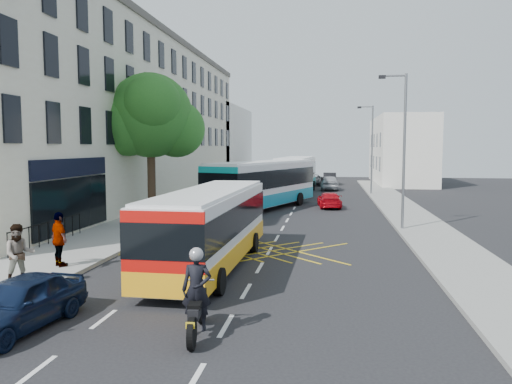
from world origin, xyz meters
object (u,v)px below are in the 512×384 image
at_px(parked_car_blue, 19,303).
at_px(parked_car_silver, 161,232).
at_px(pedestrian_far, 59,239).
at_px(red_hatchback, 329,200).
at_px(distant_car_dark, 330,178).
at_px(bus_mid, 263,184).
at_px(street_tree, 150,116).
at_px(pedestrian_near, 19,254).
at_px(distant_car_grey, 313,180).
at_px(lamp_far, 371,145).
at_px(bus_far, 296,174).
at_px(motorbike, 197,294).
at_px(lamp_near, 402,143).
at_px(distant_car_silver, 330,183).

height_order(parked_car_blue, parked_car_silver, parked_car_blue).
bearing_deg(pedestrian_far, red_hatchback, -76.15).
xyz_separation_m(parked_car_silver, distant_car_dark, (7.40, 38.51, 0.08)).
xyz_separation_m(bus_mid, parked_car_silver, (-2.74, -13.79, -1.17)).
xyz_separation_m(bus_mid, distant_car_dark, (4.66, 24.71, -1.09)).
height_order(street_tree, red_hatchback, street_tree).
bearing_deg(pedestrian_far, pedestrian_near, 129.04).
bearing_deg(parked_car_blue, distant_car_dark, 88.47).
distance_m(distant_car_grey, pedestrian_near, 44.23).
bearing_deg(pedestrian_near, lamp_far, 30.54).
xyz_separation_m(lamp_far, parked_car_silver, (-11.10, -25.68, -3.99)).
bearing_deg(bus_mid, lamp_far, 74.50).
bearing_deg(pedestrian_near, bus_mid, 39.42).
bearing_deg(bus_far, motorbike, -87.22).
bearing_deg(bus_far, parked_car_blue, -94.02).
distance_m(red_hatchback, pedestrian_far, 22.33).
relative_size(red_hatchback, distant_car_dark, 0.90).
height_order(motorbike, pedestrian_far, motorbike).
distance_m(parked_car_silver, pedestrian_near, 7.42).
xyz_separation_m(parked_car_silver, pedestrian_far, (-2.10, -4.77, 0.50)).
xyz_separation_m(bus_mid, bus_far, (1.48, 12.60, 0.02)).
bearing_deg(bus_mid, motorbike, -66.51).
bearing_deg(lamp_near, distant_car_dark, 96.42).
height_order(bus_far, parked_car_silver, bus_far).
xyz_separation_m(street_tree, motorbike, (7.98, -18.71, -5.30)).
distance_m(parked_car_blue, parked_car_silver, 10.29).
bearing_deg(distant_car_silver, pedestrian_far, 73.44).
relative_size(parked_car_blue, parked_car_silver, 1.01).
xyz_separation_m(lamp_far, motorbike, (-6.73, -35.74, -3.63)).
height_order(lamp_near, distant_car_silver, lamp_near).
relative_size(distant_car_grey, pedestrian_near, 2.38).
bearing_deg(pedestrian_far, distant_car_grey, -61.42).
xyz_separation_m(street_tree, lamp_near, (14.71, -2.97, -1.68)).
xyz_separation_m(bus_far, distant_car_silver, (3.18, 4.25, -1.05)).
xyz_separation_m(lamp_far, parked_car_blue, (-11.10, -35.97, -3.96)).
relative_size(parked_car_silver, red_hatchback, 0.99).
xyz_separation_m(street_tree, distant_car_silver, (11.01, 22.00, -5.53)).
bearing_deg(street_tree, red_hatchback, 31.63).
distance_m(lamp_near, parked_car_silver, 13.09).
bearing_deg(bus_mid, bus_far, 102.91).
relative_size(lamp_near, distant_car_grey, 1.78).
distance_m(street_tree, bus_far, 19.91).
xyz_separation_m(motorbike, distant_car_silver, (3.03, 40.71, -0.23)).
bearing_deg(parked_car_silver, pedestrian_near, -104.44).
bearing_deg(bus_far, distant_car_silver, 55.74).
bearing_deg(pedestrian_near, bus_far, 41.78).
bearing_deg(distant_car_grey, distant_car_dark, 49.58).
bearing_deg(bus_far, lamp_far, -3.43).
xyz_separation_m(red_hatchback, distant_car_silver, (-0.00, 15.22, 0.20)).
bearing_deg(lamp_near, motorbike, -113.14).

